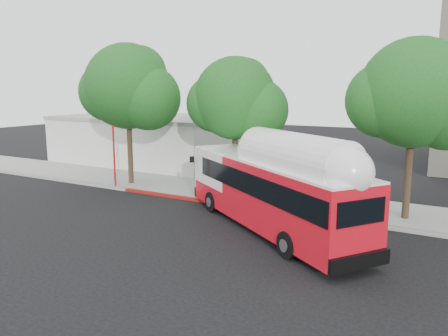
{
  "coord_description": "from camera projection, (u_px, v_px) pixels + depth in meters",
  "views": [
    {
      "loc": [
        11.43,
        -17.59,
        6.68
      ],
      "look_at": [
        -0.09,
        3.0,
        2.39
      ],
      "focal_mm": 35.0,
      "sensor_mm": 36.0,
      "label": 1
    }
  ],
  "objects": [
    {
      "name": "ground",
      "position": [
        196.0,
        225.0,
        21.79
      ],
      "size": [
        120.0,
        120.0,
        0.0
      ],
      "primitive_type": "plane",
      "color": "black",
      "rests_on": "ground"
    },
    {
      "name": "red_curb_segment",
      "position": [
        190.0,
        199.0,
        26.56
      ],
      "size": [
        10.0,
        0.32,
        0.16
      ],
      "primitive_type": "cube",
      "color": "maroon",
      "rests_on": "ground"
    },
    {
      "name": "curb_strip",
      "position": [
        233.0,
        205.0,
        25.12
      ],
      "size": [
        60.0,
        0.3,
        0.15
      ],
      "primitive_type": "cube",
      "color": "gray",
      "rests_on": "ground"
    },
    {
      "name": "street_tree_mid",
      "position": [
        242.0,
        102.0,
        26.22
      ],
      "size": [
        5.75,
        5.0,
        8.62
      ],
      "color": "#2D2116",
      "rests_on": "ground"
    },
    {
      "name": "street_tree_left",
      "position": [
        134.0,
        90.0,
        29.47
      ],
      "size": [
        6.67,
        5.8,
        9.74
      ],
      "color": "#2D2116",
      "rests_on": "ground"
    },
    {
      "name": "transit_bus",
      "position": [
        270.0,
        193.0,
        20.63
      ],
      "size": [
        12.07,
        9.48,
        3.9
      ],
      "rotation": [
        0.0,
        0.0,
        -0.62
      ],
      "color": "red",
      "rests_on": "ground"
    },
    {
      "name": "sidewalk",
      "position": [
        252.0,
        196.0,
        27.35
      ],
      "size": [
        60.0,
        5.0,
        0.15
      ],
      "primitive_type": "cube",
      "color": "gray",
      "rests_on": "ground"
    },
    {
      "name": "street_tree_right",
      "position": [
        424.0,
        98.0,
        21.16
      ],
      "size": [
        6.21,
        5.4,
        9.18
      ],
      "color": "#2D2116",
      "rests_on": "ground"
    },
    {
      "name": "signal_pole",
      "position": [
        114.0,
        153.0,
        29.37
      ],
      "size": [
        0.13,
        0.44,
        4.67
      ],
      "color": "red",
      "rests_on": "ground"
    },
    {
      "name": "low_commercial_bldg",
      "position": [
        151.0,
        139.0,
        40.15
      ],
      "size": [
        16.2,
        10.2,
        4.25
      ],
      "color": "silver",
      "rests_on": "ground"
    }
  ]
}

